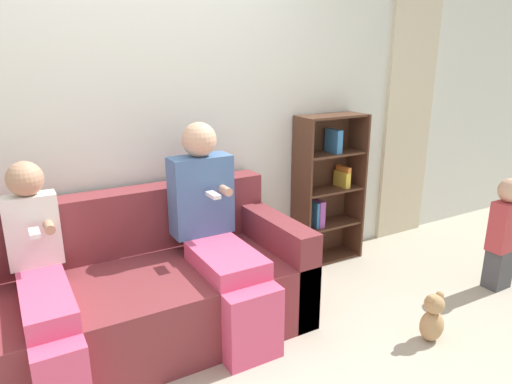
# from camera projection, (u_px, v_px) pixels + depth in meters

# --- Properties ---
(ground_plane) EXTENTS (14.00, 14.00, 0.00)m
(ground_plane) POSITION_uv_depth(u_px,v_px,m) (202.00, 379.00, 2.43)
(ground_plane) COLOR #B2A893
(back_wall) EXTENTS (10.00, 0.06, 2.55)m
(back_wall) POSITION_uv_depth(u_px,v_px,m) (130.00, 117.00, 2.92)
(back_wall) COLOR silver
(back_wall) RESTS_ON ground_plane
(curtain_panel) EXTENTS (0.55, 0.04, 2.13)m
(curtain_panel) POSITION_uv_depth(u_px,v_px,m) (408.00, 123.00, 4.13)
(curtain_panel) COLOR beige
(curtain_panel) RESTS_ON ground_plane
(couch) EXTENTS (1.97, 0.91, 0.84)m
(couch) POSITION_uv_depth(u_px,v_px,m) (139.00, 293.00, 2.72)
(couch) COLOR maroon
(couch) RESTS_ON ground_plane
(adult_seated) EXTENTS (0.39, 0.84, 1.26)m
(adult_seated) POSITION_uv_depth(u_px,v_px,m) (217.00, 228.00, 2.76)
(adult_seated) COLOR #DB4C75
(adult_seated) RESTS_ON ground_plane
(child_seated) EXTENTS (0.27, 0.85, 1.12)m
(child_seated) POSITION_uv_depth(u_px,v_px,m) (43.00, 281.00, 2.28)
(child_seated) COLOR #DB4C75
(child_seated) RESTS_ON ground_plane
(toddler_standing) EXTENTS (0.22, 0.17, 0.83)m
(toddler_standing) POSITION_uv_depth(u_px,v_px,m) (504.00, 231.00, 3.27)
(toddler_standing) COLOR #47474C
(toddler_standing) RESTS_ON ground_plane
(bookshelf) EXTENTS (0.57, 0.26, 1.21)m
(bookshelf) POSITION_uv_depth(u_px,v_px,m) (326.00, 188.00, 3.73)
(bookshelf) COLOR #4C2D1E
(bookshelf) RESTS_ON ground_plane
(teddy_bear) EXTENTS (0.16, 0.13, 0.31)m
(teddy_bear) POSITION_uv_depth(u_px,v_px,m) (433.00, 318.00, 2.72)
(teddy_bear) COLOR tan
(teddy_bear) RESTS_ON ground_plane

